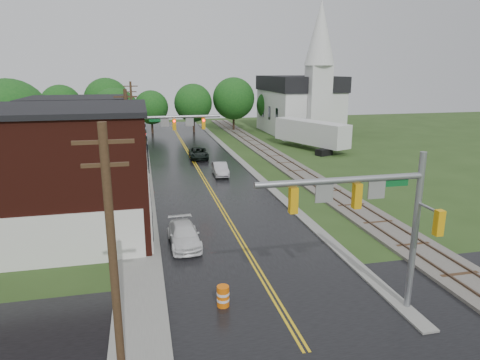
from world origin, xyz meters
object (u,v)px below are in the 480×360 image
object	(u,v)px
utility_pole_a	(113,256)
pickup_white	(184,235)
suv_dark	(198,153)
traffic_signal_far	(166,130)
sedan_silver	(220,169)
construction_barrel	(223,296)
tree_left_e	(117,113)
church	(301,99)
utility_pole_b	(128,143)
utility_pole_c	(132,115)
semi_trailer	(311,133)
brick_building	(33,174)
traffic_signal_near	(373,207)
tree_left_b	(12,120)
tree_left_c	(70,122)

from	to	relation	value
utility_pole_a	pickup_white	xyz separation A→B (m)	(3.27, 11.44, -4.08)
suv_dark	traffic_signal_far	bearing A→B (deg)	-109.67
sedan_silver	construction_barrel	world-z (taller)	sedan_silver
tree_left_e	construction_barrel	world-z (taller)	tree_left_e
church	suv_dark	world-z (taller)	church
utility_pole_b	utility_pole_c	size ratio (longest dim) A/B	1.00
construction_barrel	sedan_silver	bearing A→B (deg)	79.95
utility_pole_c	semi_trailer	size ratio (longest dim) A/B	0.74
pickup_white	utility_pole_a	bearing A→B (deg)	-107.53
utility_pole_c	utility_pole_b	bearing A→B (deg)	-90.00
traffic_signal_far	utility_pole_c	world-z (taller)	utility_pole_c
brick_building	traffic_signal_near	xyz separation A→B (m)	(15.96, -13.00, 0.82)
brick_building	suv_dark	world-z (taller)	brick_building
tree_left_e	semi_trailer	distance (m)	26.00
suv_dark	sedan_silver	distance (m)	9.00
construction_barrel	pickup_white	bearing A→B (deg)	97.89
utility_pole_c	tree_left_b	distance (m)	16.42
utility_pole_c	construction_barrel	world-z (taller)	utility_pole_c
tree_left_b	construction_barrel	distance (m)	32.27
suv_dark	semi_trailer	distance (m)	15.95
utility_pole_b	construction_barrel	world-z (taller)	utility_pole_b
brick_building	traffic_signal_near	size ratio (longest dim) A/B	1.95
tree_left_b	construction_barrel	size ratio (longest dim) A/B	9.69
tree_left_e	utility_pole_a	bearing A→B (deg)	-87.45
utility_pole_c	church	bearing A→B (deg)	19.97
semi_trailer	construction_barrel	xyz separation A→B (m)	(-18.91, -36.27, -1.76)
sedan_silver	construction_barrel	size ratio (longest dim) A/B	3.93
utility_pole_b	utility_pole_c	bearing A→B (deg)	90.00
tree_left_b	tree_left_e	size ratio (longest dim) A/B	1.19
church	utility_pole_c	world-z (taller)	church
brick_building	tree_left_b	xyz separation A→B (m)	(-5.36, 16.90, 1.57)
semi_trailer	construction_barrel	bearing A→B (deg)	-117.53
tree_left_e	traffic_signal_near	bearing A→B (deg)	-74.32
utility_pole_c	tree_left_c	world-z (taller)	utility_pole_c
traffic_signal_near	tree_left_c	bearing A→B (deg)	114.56
suv_dark	utility_pole_c	bearing A→B (deg)	141.64
traffic_signal_near	construction_barrel	bearing A→B (deg)	161.49
utility_pole_c	suv_dark	xyz separation A→B (m)	(7.60, -6.61, -4.07)
sedan_silver	church	bearing A→B (deg)	56.56
utility_pole_c	construction_barrel	bearing A→B (deg)	-83.86
brick_building	tree_left_c	distance (m)	24.94
brick_building	traffic_signal_far	distance (m)	15.03
utility_pole_c	suv_dark	size ratio (longest dim) A/B	1.92
utility_pole_c	suv_dark	world-z (taller)	utility_pole_c
church	pickup_white	size ratio (longest dim) A/B	4.55
tree_left_c	construction_barrel	size ratio (longest dim) A/B	7.65
utility_pole_c	suv_dark	distance (m)	10.86
tree_left_b	construction_barrel	bearing A→B (deg)	-61.18
utility_pole_b	tree_left_c	bearing A→B (deg)	111.49
tree_left_c	brick_building	bearing A→B (deg)	-86.86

